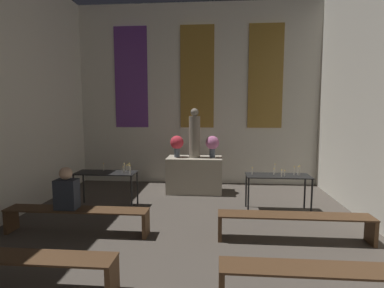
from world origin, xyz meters
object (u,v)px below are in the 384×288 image
(candle_rack_right, at_px, (278,179))
(pew_third_right, at_px, (334,278))
(statue, at_px, (195,135))
(altar, at_px, (195,175))
(flower_vase_right, at_px, (212,144))
(person_seated, at_px, (67,190))
(pew_third_left, at_px, (12,264))
(pew_back_left, at_px, (77,215))
(candle_rack_left, at_px, (107,176))
(flower_vase_left, at_px, (177,143))
(pew_back_right, at_px, (294,221))

(candle_rack_right, relative_size, pew_third_right, 0.53)
(statue, height_order, pew_third_right, statue)
(altar, relative_size, flower_vase_right, 2.52)
(person_seated, bearing_deg, statue, 54.47)
(flower_vase_right, xyz_separation_m, pew_third_left, (-2.24, -4.35, -0.91))
(flower_vase_right, distance_m, candle_rack_right, 1.98)
(pew_third_right, bearing_deg, statue, 112.37)
(pew_back_left, height_order, person_seated, person_seated)
(altar, bearing_deg, candle_rack_right, -36.04)
(candle_rack_left, bearing_deg, flower_vase_left, 44.32)
(flower_vase_right, xyz_separation_m, person_seated, (-2.40, -2.73, -0.50))
(pew_back_left, height_order, pew_back_right, same)
(candle_rack_right, xyz_separation_m, pew_third_left, (-3.60, -3.03, -0.34))
(flower_vase_right, distance_m, pew_back_left, 3.65)
(flower_vase_left, xyz_separation_m, flower_vase_right, (0.89, 0.00, 0.00))
(flower_vase_right, relative_size, candle_rack_right, 0.42)
(person_seated, bearing_deg, pew_third_right, -23.37)
(flower_vase_right, relative_size, pew_third_right, 0.23)
(flower_vase_right, xyz_separation_m, candle_rack_right, (1.36, -1.32, -0.57))
(flower_vase_left, relative_size, pew_back_right, 0.23)
(flower_vase_left, bearing_deg, pew_third_right, -62.80)
(pew_back_left, bearing_deg, candle_rack_left, 90.13)
(pew_third_left, relative_size, pew_back_right, 1.00)
(pew_back_left, bearing_deg, flower_vase_left, 63.82)
(flower_vase_right, bearing_deg, pew_back_right, -63.82)
(statue, xyz_separation_m, flower_vase_left, (-0.45, 0.00, -0.22))
(statue, height_order, pew_back_right, statue)
(pew_third_right, bearing_deg, person_seated, 156.63)
(pew_third_right, bearing_deg, altar, 112.37)
(flower_vase_left, distance_m, pew_back_right, 3.65)
(pew_back_right, bearing_deg, pew_back_left, 180.00)
(pew_back_left, distance_m, person_seated, 0.45)
(statue, distance_m, pew_third_right, 4.84)
(candle_rack_right, relative_size, pew_back_right, 0.53)
(candle_rack_right, bearing_deg, candle_rack_left, 179.98)
(flower_vase_right, bearing_deg, person_seated, -131.26)
(candle_rack_right, distance_m, pew_back_left, 3.88)
(pew_third_right, distance_m, pew_back_left, 3.93)
(altar, bearing_deg, statue, 0.00)
(flower_vase_left, xyz_separation_m, candle_rack_right, (2.26, -1.32, -0.57))
(statue, distance_m, pew_third_left, 4.84)
(flower_vase_right, distance_m, candle_rack_left, 2.66)
(pew_back_left, distance_m, pew_back_right, 3.58)
(pew_third_left, relative_size, person_seated, 3.41)
(flower_vase_left, height_order, candle_rack_right, flower_vase_left)
(candle_rack_left, distance_m, pew_back_right, 3.87)
(flower_vase_left, xyz_separation_m, pew_back_right, (2.24, -2.73, -0.91))
(altar, relative_size, flower_vase_left, 2.52)
(flower_vase_left, bearing_deg, altar, -0.00)
(candle_rack_left, xyz_separation_m, pew_back_left, (0.00, -1.42, -0.34))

